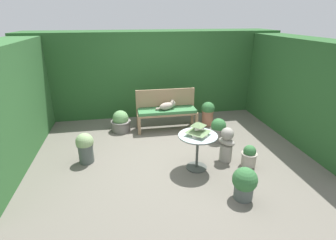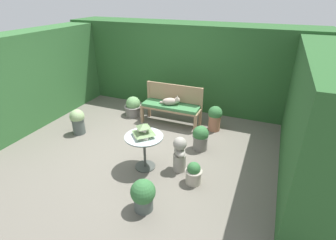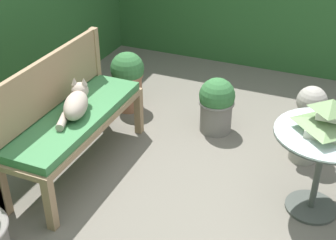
% 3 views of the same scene
% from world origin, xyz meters
% --- Properties ---
extents(ground, '(30.00, 30.00, 0.00)m').
position_xyz_m(ground, '(0.00, 0.00, 0.00)').
color(ground, '#666056').
extents(garden_bench, '(1.35, 0.44, 0.48)m').
position_xyz_m(garden_bench, '(0.12, 1.05, 0.41)').
color(garden_bench, '#937556').
rests_on(garden_bench, ground).
extents(bench_backrest, '(1.35, 0.06, 0.89)m').
position_xyz_m(bench_backrest, '(0.12, 1.25, 0.64)').
color(bench_backrest, '#937556').
rests_on(bench_backrest, ground).
extents(cat, '(0.46, 0.27, 0.22)m').
position_xyz_m(cat, '(0.13, 1.04, 0.57)').
color(cat, '#A89989').
rests_on(cat, garden_bench).
extents(patio_table, '(0.65, 0.65, 0.62)m').
position_xyz_m(patio_table, '(0.33, -0.66, 0.49)').
color(patio_table, '#424742').
rests_on(patio_table, ground).
extents(pagoda_birdhouse, '(0.34, 0.34, 0.23)m').
position_xyz_m(pagoda_birdhouse, '(0.33, -0.66, 0.72)').
color(pagoda_birdhouse, beige).
rests_on(pagoda_birdhouse, patio_table).
extents(garden_bust, '(0.33, 0.37, 0.64)m').
position_xyz_m(garden_bust, '(0.91, -0.51, 0.33)').
color(garden_bust, gray).
rests_on(garden_bust, ground).
extents(potted_plant_patio_mid, '(0.31, 0.31, 0.49)m').
position_xyz_m(potted_plant_patio_mid, '(1.05, 0.27, 0.26)').
color(potted_plant_patio_mid, slate).
rests_on(potted_plant_patio_mid, ground).
extents(potted_plant_table_near, '(0.31, 0.31, 0.56)m').
position_xyz_m(potted_plant_table_near, '(1.12, 1.15, 0.31)').
color(potted_plant_table_near, '#9E664C').
rests_on(potted_plant_table_near, ground).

